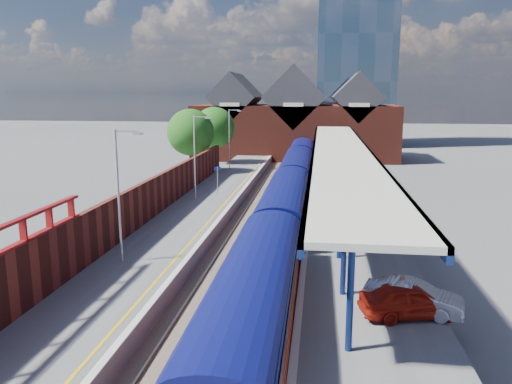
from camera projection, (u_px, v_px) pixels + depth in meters
ground at (280, 194)px, 49.35m from camera, size 240.00×240.00×0.00m
ballast_bed at (270, 218)px, 39.62m from camera, size 6.00×76.00×0.06m
rails at (270, 217)px, 39.60m from camera, size 4.51×76.00×0.14m
left_platform at (202, 210)px, 40.22m from camera, size 5.00×76.00×1.00m
right_platform at (346, 215)px, 38.77m from camera, size 6.00×76.00×1.00m
coping_left at (230, 205)px, 39.82m from camera, size 0.30×76.00×0.05m
coping_right at (310, 207)px, 39.03m from camera, size 0.30×76.00×0.05m
yellow_line at (223, 205)px, 39.90m from camera, size 0.14×76.00×0.01m
train at (292, 183)px, 43.21m from camera, size 2.91×65.92×3.45m
canopy at (341, 151)px, 39.80m from camera, size 4.50×52.00×4.48m
lamp_post_b at (121, 188)px, 25.83m from camera, size 1.48×0.18×7.00m
lamp_post_c at (196, 152)px, 41.39m from camera, size 1.48×0.18×7.00m
lamp_post_d at (230, 136)px, 56.95m from camera, size 1.48×0.18×7.00m
platform_sign at (218, 176)px, 43.61m from camera, size 0.55×0.08×2.50m
brick_wall at (142, 203)px, 33.88m from camera, size 0.35×50.00×3.86m
station_building at (295, 122)px, 75.52m from camera, size 30.00×12.12×13.78m
glass_tower at (356, 36)px, 92.77m from camera, size 14.20×14.20×40.30m
tree_near at (192, 134)px, 55.35m from camera, size 5.20×5.20×8.10m
tree_far at (215, 129)px, 63.00m from camera, size 5.20×5.20×8.10m
parked_car_red at (411, 300)px, 19.93m from camera, size 4.34×2.57×1.39m
parked_car_silver at (413, 297)px, 20.29m from camera, size 4.19×2.44×1.30m
parked_car_dark at (369, 228)px, 31.00m from camera, size 4.33×2.59×1.18m
parked_car_blue at (376, 229)px, 30.57m from camera, size 4.68×3.67×1.18m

